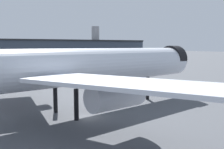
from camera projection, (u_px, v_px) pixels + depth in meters
name	position (u px, v px, depth m)	size (l,w,h in m)	color
ground	(88.00, 118.00, 43.26)	(900.00, 900.00, 0.00)	#4C4F54
airliner_near_gate	(77.00, 68.00, 45.05)	(63.91, 57.49, 18.20)	silver
airliner_far_taxiway	(48.00, 60.00, 139.84)	(35.76, 32.23, 10.24)	silver
terminal_building	(1.00, 50.00, 197.87)	(248.82, 27.46, 29.01)	#3D4756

